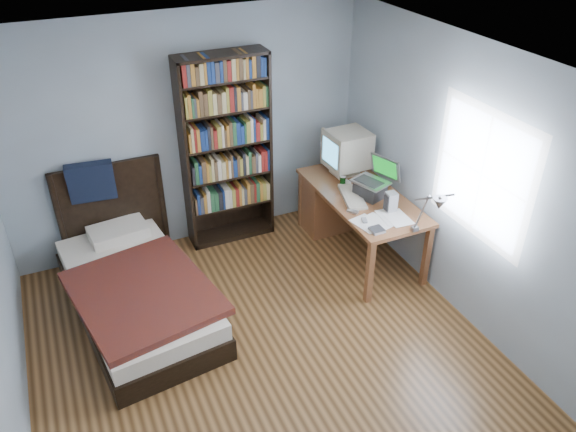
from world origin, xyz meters
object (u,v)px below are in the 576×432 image
object	(u,v)px
crt_monitor	(347,150)
laptop	(372,186)
desk_lamp	(436,206)
bookshelf	(227,152)
soda_can	(343,181)
speaker	(391,202)
desk	(339,201)
bed	(135,285)
keyboard	(352,197)

from	to	relation	value
crt_monitor	laptop	bearing A→B (deg)	-90.96
desk_lamp	bookshelf	size ratio (longest dim) A/B	0.30
crt_monitor	soda_can	distance (m)	0.37
laptop	speaker	xyz separation A→B (m)	(0.02, -0.33, -0.02)
laptop	soda_can	world-z (taller)	laptop
desk	soda_can	xyz separation A→B (m)	(-0.09, -0.20, 0.37)
speaker	bed	world-z (taller)	bed
desk_lamp	speaker	bearing A→B (deg)	82.11
soda_can	bookshelf	xyz separation A→B (m)	(-1.05, 0.65, 0.27)
desk_lamp	bookshelf	xyz separation A→B (m)	(-1.13, 2.05, -0.18)
crt_monitor	bookshelf	world-z (taller)	bookshelf
bookshelf	bed	size ratio (longest dim) A/B	0.96
bed	soda_can	bearing A→B (deg)	3.83
keyboard	speaker	bearing A→B (deg)	-43.66
bed	desk	bearing A→B (deg)	8.53
desk	bookshelf	size ratio (longest dim) A/B	0.77
desk	laptop	size ratio (longest dim) A/B	3.62
laptop	desk_lamp	xyz separation A→B (m)	(-0.09, -1.09, 0.38)
crt_monitor	bookshelf	bearing A→B (deg)	161.39
speaker	bookshelf	xyz separation A→B (m)	(-1.23, 1.29, 0.22)
keyboard	soda_can	bearing A→B (deg)	98.04
keyboard	bookshelf	world-z (taller)	bookshelf
keyboard	crt_monitor	bearing A→B (deg)	83.60
crt_monitor	desk_lamp	size ratio (longest dim) A/B	0.80
desk	soda_can	distance (m)	0.43
desk	crt_monitor	world-z (taller)	crt_monitor
desk	speaker	xyz separation A→B (m)	(0.09, -0.84, 0.41)
bookshelf	soda_can	bearing A→B (deg)	-31.90
bookshelf	bed	world-z (taller)	bookshelf
desk_lamp	soda_can	distance (m)	1.47
soda_can	desk_lamp	bearing A→B (deg)	-86.95
keyboard	speaker	size ratio (longest dim) A/B	2.45
desk	crt_monitor	size ratio (longest dim) A/B	3.24
crt_monitor	keyboard	size ratio (longest dim) A/B	1.01
bookshelf	bed	bearing A→B (deg)	-146.87
soda_can	bookshelf	bearing A→B (deg)	148.10
soda_can	desk	bearing A→B (deg)	65.42
laptop	bed	size ratio (longest dim) A/B	0.20
crt_monitor	soda_can	size ratio (longest dim) A/B	4.63
laptop	bed	distance (m)	2.52
desk	laptop	bearing A→B (deg)	-82.29
bookshelf	keyboard	bearing A→B (deg)	-42.34
desk	speaker	distance (m)	0.94
desk_lamp	speaker	xyz separation A→B (m)	(0.11, 0.76, -0.40)
crt_monitor	keyboard	distance (m)	0.61
crt_monitor	desk_lamp	world-z (taller)	desk_lamp
crt_monitor	speaker	world-z (taller)	crt_monitor
bed	speaker	bearing A→B (deg)	-11.07
desk	bed	distance (m)	2.41
soda_can	bookshelf	size ratio (longest dim) A/B	0.05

